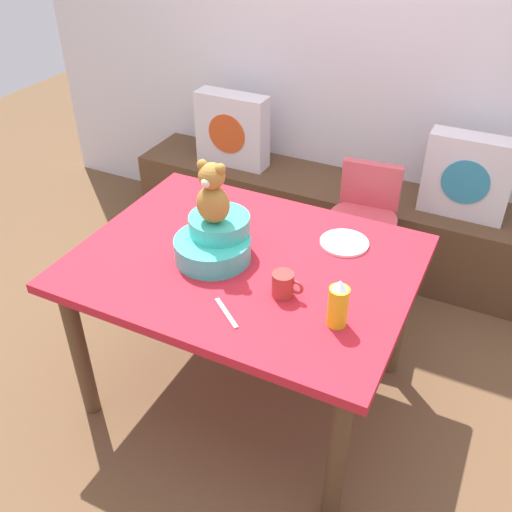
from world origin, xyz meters
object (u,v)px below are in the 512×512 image
(infant_seat_teal, at_px, (215,241))
(ketchup_bottle, at_px, (338,304))
(highchair, at_px, (363,222))
(teddy_bear, at_px, (213,194))
(dinner_plate_near, at_px, (344,243))
(pillow_floral_left, at_px, (232,130))
(coffee_mug, at_px, (284,285))
(dining_table, at_px, (245,278))
(pillow_floral_right, at_px, (468,177))

(infant_seat_teal, distance_m, ketchup_bottle, 0.59)
(highchair, bearing_deg, teddy_bear, -113.07)
(teddy_bear, xyz_separation_m, dinner_plate_near, (0.43, 0.30, -0.27))
(pillow_floral_left, bearing_deg, infant_seat_teal, -64.50)
(coffee_mug, bearing_deg, dinner_plate_near, 77.70)
(pillow_floral_left, distance_m, infant_seat_teal, 1.41)
(dining_table, height_order, infant_seat_teal, infant_seat_teal)
(ketchup_bottle, height_order, coffee_mug, ketchup_bottle)
(coffee_mug, bearing_deg, teddy_bear, 162.55)
(dining_table, distance_m, infant_seat_teal, 0.21)
(highchair, xyz_separation_m, infant_seat_teal, (-0.36, -0.85, 0.29))
(highchair, relative_size, infant_seat_teal, 2.39)
(dining_table, distance_m, ketchup_bottle, 0.53)
(pillow_floral_left, distance_m, highchair, 1.06)
(pillow_floral_right, bearing_deg, dining_table, -118.18)
(pillow_floral_left, relative_size, dinner_plate_near, 2.20)
(infant_seat_teal, bearing_deg, pillow_floral_right, 58.52)
(dining_table, relative_size, dinner_plate_near, 6.56)
(pillow_floral_right, height_order, dinner_plate_near, pillow_floral_right)
(pillow_floral_left, height_order, dinner_plate_near, pillow_floral_left)
(dining_table, relative_size, coffee_mug, 10.93)
(pillow_floral_right, xyz_separation_m, highchair, (-0.41, -0.42, -0.16))
(dinner_plate_near, bearing_deg, teddy_bear, -144.84)
(teddy_bear, relative_size, dinner_plate_near, 1.25)
(highchair, bearing_deg, dining_table, -106.88)
(infant_seat_teal, bearing_deg, highchair, 66.91)
(pillow_floral_left, bearing_deg, pillow_floral_right, 0.00)
(pillow_floral_left, distance_m, coffee_mug, 1.67)
(ketchup_bottle, bearing_deg, teddy_bear, 163.46)
(dinner_plate_near, bearing_deg, ketchup_bottle, -74.16)
(teddy_bear, bearing_deg, highchair, 66.93)
(pillow_floral_left, relative_size, teddy_bear, 1.76)
(infant_seat_teal, bearing_deg, dining_table, 15.60)
(pillow_floral_right, xyz_separation_m, infant_seat_teal, (-0.77, -1.27, 0.13))
(pillow_floral_left, distance_m, dinner_plate_near, 1.41)
(infant_seat_teal, xyz_separation_m, teddy_bear, (0.00, -0.00, 0.21))
(teddy_bear, height_order, ketchup_bottle, teddy_bear)
(teddy_bear, bearing_deg, dinner_plate_near, 35.16)
(pillow_floral_left, relative_size, highchair, 0.56)
(dinner_plate_near, bearing_deg, pillow_floral_right, 70.35)
(dining_table, xyz_separation_m, ketchup_bottle, (0.45, -0.20, 0.18))
(teddy_bear, distance_m, coffee_mug, 0.43)
(infant_seat_teal, bearing_deg, coffee_mug, -17.53)
(pillow_floral_right, distance_m, teddy_bear, 1.52)
(dining_table, bearing_deg, pillow_floral_left, 120.19)
(dining_table, height_order, teddy_bear, teddy_bear)
(dining_table, xyz_separation_m, infant_seat_teal, (-0.11, -0.03, 0.17))
(teddy_bear, distance_m, ketchup_bottle, 0.62)
(pillow_floral_left, distance_m, dining_table, 1.43)
(ketchup_bottle, xyz_separation_m, coffee_mug, (-0.22, 0.06, -0.04))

